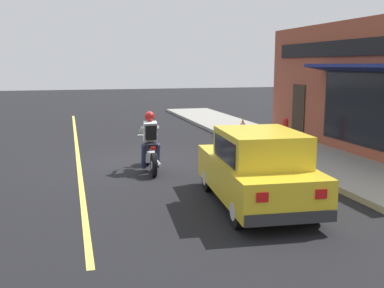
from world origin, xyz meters
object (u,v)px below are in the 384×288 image
Objects in this scene: traffic_cone at (243,125)px; car_hatchback at (257,169)px; motorcycle_with_rider at (150,146)px; fire_hydrant at (285,131)px.

car_hatchback is at bearing -109.94° from traffic_cone.
motorcycle_with_rider is 0.52× the size of car_hatchback.
traffic_cone is at bearing 70.06° from car_hatchback.
motorcycle_with_rider is at bearing 113.17° from car_hatchback.
fire_hydrant is (5.13, 2.23, -0.11)m from motorcycle_with_rider.
traffic_cone is (4.64, 4.95, -0.25)m from motorcycle_with_rider.
traffic_cone is (-0.49, 2.72, -0.14)m from fire_hydrant.
motorcycle_with_rider is 2.30× the size of fire_hydrant.
car_hatchback is 9.10m from traffic_cone.
fire_hydrant is 2.77m from traffic_cone.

